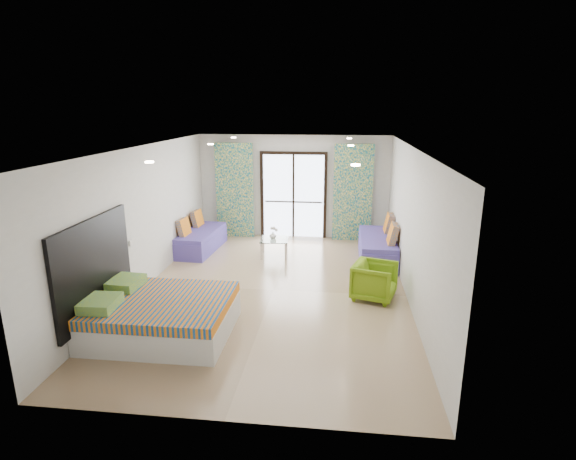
# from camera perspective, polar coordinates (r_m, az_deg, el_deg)

# --- Properties ---
(floor) EXTENTS (5.00, 7.50, 0.01)m
(floor) POSITION_cam_1_polar(r_m,az_deg,el_deg) (8.70, -1.87, -7.62)
(floor) COLOR #917556
(floor) RESTS_ON ground
(ceiling) EXTENTS (5.00, 7.50, 0.01)m
(ceiling) POSITION_cam_1_polar(r_m,az_deg,el_deg) (8.03, -2.04, 10.39)
(ceiling) COLOR silver
(ceiling) RESTS_ON ground
(wall_back) EXTENTS (5.00, 0.01, 2.70)m
(wall_back) POSITION_cam_1_polar(r_m,az_deg,el_deg) (11.90, 0.71, 5.50)
(wall_back) COLOR silver
(wall_back) RESTS_ON ground
(wall_front) EXTENTS (5.00, 0.01, 2.70)m
(wall_front) POSITION_cam_1_polar(r_m,az_deg,el_deg) (4.80, -8.66, -10.15)
(wall_front) COLOR silver
(wall_front) RESTS_ON ground
(wall_left) EXTENTS (0.01, 7.50, 2.70)m
(wall_left) POSITION_cam_1_polar(r_m,az_deg,el_deg) (8.97, -17.95, 1.43)
(wall_left) COLOR silver
(wall_left) RESTS_ON ground
(wall_right) EXTENTS (0.01, 7.50, 2.70)m
(wall_right) POSITION_cam_1_polar(r_m,az_deg,el_deg) (8.28, 15.42, 0.50)
(wall_right) COLOR silver
(wall_right) RESTS_ON ground
(balcony_door) EXTENTS (1.76, 0.08, 2.28)m
(balcony_door) POSITION_cam_1_polar(r_m,az_deg,el_deg) (11.89, 0.70, 5.04)
(balcony_door) COLOR black
(balcony_door) RESTS_ON floor
(balcony_rail) EXTENTS (1.52, 0.03, 0.04)m
(balcony_rail) POSITION_cam_1_polar(r_m,az_deg,el_deg) (11.96, 0.70, 3.60)
(balcony_rail) COLOR #595451
(balcony_rail) RESTS_ON balcony_door
(curtain_left) EXTENTS (1.00, 0.10, 2.50)m
(curtain_left) POSITION_cam_1_polar(r_m,az_deg,el_deg) (12.00, -6.79, 4.99)
(curtain_left) COLOR silver
(curtain_left) RESTS_ON floor
(curtain_right) EXTENTS (1.00, 0.10, 2.50)m
(curtain_right) POSITION_cam_1_polar(r_m,az_deg,el_deg) (11.69, 8.22, 4.66)
(curtain_right) COLOR silver
(curtain_right) RESTS_ON floor
(downlight_a) EXTENTS (0.12, 0.12, 0.02)m
(downlight_a) POSITION_cam_1_polar(r_m,az_deg,el_deg) (6.50, -17.19, 8.25)
(downlight_a) COLOR #FFE0B2
(downlight_a) RESTS_ON ceiling
(downlight_b) EXTENTS (0.12, 0.12, 0.02)m
(downlight_b) POSITION_cam_1_polar(r_m,az_deg,el_deg) (5.96, 8.57, 8.17)
(downlight_b) COLOR #FFE0B2
(downlight_b) RESTS_ON ceiling
(downlight_c) EXTENTS (0.12, 0.12, 0.02)m
(downlight_c) POSITION_cam_1_polar(r_m,az_deg,el_deg) (9.31, -9.80, 10.69)
(downlight_c) COLOR #FFE0B2
(downlight_c) RESTS_ON ceiling
(downlight_d) EXTENTS (0.12, 0.12, 0.02)m
(downlight_d) POSITION_cam_1_polar(r_m,az_deg,el_deg) (8.95, 8.00, 10.58)
(downlight_d) COLOR #FFE0B2
(downlight_d) RESTS_ON ceiling
(downlight_e) EXTENTS (0.12, 0.12, 0.02)m
(downlight_e) POSITION_cam_1_polar(r_m,az_deg,el_deg) (11.24, -6.93, 11.58)
(downlight_e) COLOR #FFE0B2
(downlight_e) RESTS_ON ceiling
(downlight_f) EXTENTS (0.12, 0.12, 0.02)m
(downlight_f) POSITION_cam_1_polar(r_m,az_deg,el_deg) (10.94, 7.79, 11.45)
(downlight_f) COLOR #FFE0B2
(downlight_f) RESTS_ON ceiling
(headboard) EXTENTS (0.06, 2.10, 1.50)m
(headboard) POSITION_cam_1_polar(r_m,az_deg,el_deg) (7.44, -23.35, -4.34)
(headboard) COLOR black
(headboard) RESTS_ON floor
(switch_plate) EXTENTS (0.02, 0.10, 0.10)m
(switch_plate) POSITION_cam_1_polar(r_m,az_deg,el_deg) (8.49, -19.31, -1.57)
(switch_plate) COLOR silver
(switch_plate) RESTS_ON wall_left
(bed) EXTENTS (2.08, 1.70, 0.72)m
(bed) POSITION_cam_1_polar(r_m,az_deg,el_deg) (7.30, -15.89, -10.39)
(bed) COLOR silver
(bed) RESTS_ON floor
(daybed_left) EXTENTS (0.83, 1.86, 0.90)m
(daybed_left) POSITION_cam_1_polar(r_m,az_deg,el_deg) (11.13, -11.02, -1.16)
(daybed_left) COLOR #50429D
(daybed_left) RESTS_ON floor
(daybed_right) EXTENTS (0.80, 2.01, 0.99)m
(daybed_right) POSITION_cam_1_polar(r_m,az_deg,el_deg) (10.43, 11.35, -2.14)
(daybed_right) COLOR #50429D
(daybed_right) RESTS_ON floor
(coffee_table) EXTENTS (0.69, 0.69, 0.73)m
(coffee_table) POSITION_cam_1_polar(r_m,az_deg,el_deg) (10.48, -1.76, -1.38)
(coffee_table) COLOR silver
(coffee_table) RESTS_ON floor
(vase) EXTENTS (0.20, 0.21, 0.16)m
(vase) POSITION_cam_1_polar(r_m,az_deg,el_deg) (10.46, -1.92, -0.68)
(vase) COLOR white
(vase) RESTS_ON coffee_table
(armchair) EXTENTS (0.86, 0.89, 0.75)m
(armchair) POSITION_cam_1_polar(r_m,az_deg,el_deg) (8.35, 10.94, -6.15)
(armchair) COLOR #6A9112
(armchair) RESTS_ON floor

